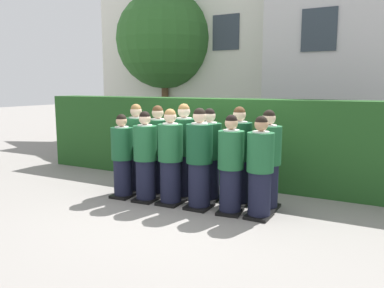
# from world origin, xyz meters

# --- Properties ---
(ground_plane) EXTENTS (60.00, 60.00, 0.00)m
(ground_plane) POSITION_xyz_m (0.00, 0.00, 0.00)
(ground_plane) COLOR gray
(student_front_row_0) EXTENTS (0.40, 0.50, 1.55)m
(student_front_row_0) POSITION_xyz_m (-1.30, -0.06, 0.74)
(student_front_row_0) COLOR black
(student_front_row_0) RESTS_ON ground
(student_front_row_1) EXTENTS (0.42, 0.52, 1.62)m
(student_front_row_1) POSITION_xyz_m (-0.78, -0.06, 0.77)
(student_front_row_1) COLOR black
(student_front_row_1) RESTS_ON ground
(student_front_row_2) EXTENTS (0.43, 0.48, 1.67)m
(student_front_row_2) POSITION_xyz_m (-0.29, -0.00, 0.80)
(student_front_row_2) COLOR black
(student_front_row_2) RESTS_ON ground
(student_front_row_3) EXTENTS (0.44, 0.53, 1.70)m
(student_front_row_3) POSITION_xyz_m (0.26, 0.01, 0.81)
(student_front_row_3) COLOR black
(student_front_row_3) RESTS_ON ground
(student_front_row_4) EXTENTS (0.42, 0.50, 1.61)m
(student_front_row_4) POSITION_xyz_m (0.82, 0.01, 0.76)
(student_front_row_4) COLOR black
(student_front_row_4) RESTS_ON ground
(student_front_row_5) EXTENTS (0.42, 0.51, 1.60)m
(student_front_row_5) POSITION_xyz_m (1.30, 0.03, 0.76)
(student_front_row_5) COLOR black
(student_front_row_5) RESTS_ON ground
(student_rear_row_0) EXTENTS (0.44, 0.55, 1.71)m
(student_rear_row_0) POSITION_xyz_m (-1.31, 0.40, 0.82)
(student_rear_row_0) COLOR black
(student_rear_row_0) RESTS_ON ground
(student_rear_row_1) EXTENTS (0.44, 0.54, 1.69)m
(student_rear_row_1) POSITION_xyz_m (-0.83, 0.43, 0.81)
(student_rear_row_1) COLOR black
(student_rear_row_1) RESTS_ON ground
(student_rear_row_2) EXTENTS (0.45, 0.54, 1.74)m
(student_rear_row_2) POSITION_xyz_m (-0.29, 0.47, 0.83)
(student_rear_row_2) COLOR black
(student_rear_row_2) RESTS_ON ground
(student_rear_row_3) EXTENTS (0.43, 0.48, 1.66)m
(student_rear_row_3) POSITION_xyz_m (0.20, 0.51, 0.79)
(student_rear_row_3) COLOR black
(student_rear_row_3) RESTS_ON ground
(student_rear_row_4) EXTENTS (0.44, 0.49, 1.71)m
(student_rear_row_4) POSITION_xyz_m (0.75, 0.53, 0.81)
(student_rear_row_4) COLOR black
(student_rear_row_4) RESTS_ON ground
(student_rear_row_5) EXTENTS (0.43, 0.48, 1.67)m
(student_rear_row_5) POSITION_xyz_m (1.28, 0.50, 0.80)
(student_rear_row_5) COLOR black
(student_rear_row_5) RESTS_ON ground
(hedge) EXTENTS (9.41, 0.70, 1.79)m
(hedge) POSITION_xyz_m (0.00, 1.88, 0.89)
(hedge) COLOR #214C1E
(hedge) RESTS_ON ground
(school_building_main) EXTENTS (5.82, 3.84, 7.28)m
(school_building_main) POSITION_xyz_m (2.43, 6.86, 3.72)
(school_building_main) COLOR silver
(school_building_main) RESTS_ON ground
(school_building_annex) EXTENTS (7.42, 3.18, 8.10)m
(school_building_annex) POSITION_xyz_m (-3.40, 7.48, 4.15)
(school_building_annex) COLOR silver
(school_building_annex) RESTS_ON ground
(oak_tree_left) EXTENTS (3.29, 3.29, 5.24)m
(oak_tree_left) POSITION_xyz_m (-4.06, 5.87, 3.59)
(oak_tree_left) COLOR brown
(oak_tree_left) RESTS_ON ground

